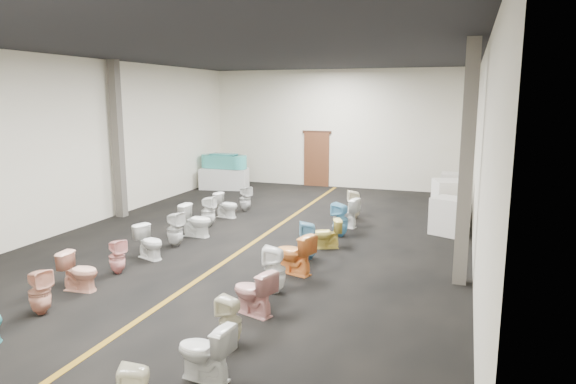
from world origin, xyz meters
name	(u,v)px	position (x,y,z in m)	size (l,w,h in m)	color
floor	(258,240)	(0.00, 0.00, 0.00)	(16.00, 16.00, 0.00)	black
ceiling	(256,52)	(0.00, 0.00, 4.50)	(16.00, 16.00, 0.00)	black
wall_back	(337,129)	(0.00, 8.00, 2.25)	(10.00, 10.00, 0.00)	beige
wall_left	(86,143)	(-5.00, 0.00, 2.25)	(16.00, 16.00, 0.00)	beige
wall_right	(480,157)	(5.00, 0.00, 2.25)	(16.00, 16.00, 0.00)	beige
aisle_stripe	(258,239)	(0.00, 0.00, 0.00)	(0.12, 15.60, 0.01)	brown
back_door	(317,159)	(-0.80, 7.94, 1.05)	(1.00, 0.10, 2.10)	#562D19
door_frame	(317,132)	(-0.80, 7.95, 2.12)	(1.15, 0.08, 0.10)	#331C11
column_left	(118,140)	(-4.75, 1.00, 2.25)	(0.25, 0.25, 4.50)	#59544C
column_right	(466,165)	(4.75, -1.50, 2.25)	(0.25, 0.25, 4.50)	#59544C
display_table	(224,179)	(-3.94, 6.16, 0.39)	(1.76, 0.88, 0.78)	silver
bathtub	(224,161)	(-3.94, 6.16, 1.07)	(1.86, 0.71, 0.55)	teal
appliance_crate_a	(448,216)	(4.40, 2.10, 0.47)	(0.74, 0.74, 0.95)	silver
appliance_crate_b	(450,202)	(4.40, 3.32, 0.60)	(0.88, 0.88, 1.21)	silver
appliance_crate_c	(451,202)	(4.40, 4.43, 0.39)	(0.69, 0.69, 0.79)	silver
appliance_crate_d	(453,190)	(4.40, 5.76, 0.53)	(0.74, 0.74, 1.06)	silver
toilet_left_1	(40,292)	(-1.63, -5.24, 0.38)	(0.34, 0.35, 0.76)	#E9A589
toilet_left_2	(79,271)	(-1.76, -4.18, 0.36)	(0.40, 0.70, 0.72)	#F9B397
toilet_left_3	(117,256)	(-1.70, -3.20, 0.35)	(0.32, 0.32, 0.70)	#F6A7A2
toilet_left_4	(150,242)	(-1.65, -2.15, 0.36)	(0.41, 0.72, 0.73)	white
toilet_left_5	(175,229)	(-1.62, -1.17, 0.41)	(0.37, 0.38, 0.83)	silver
toilet_left_6	(196,220)	(-1.58, -0.22, 0.41)	(0.46, 0.80, 0.82)	white
toilet_left_7	(208,211)	(-1.78, 0.78, 0.42)	(0.37, 0.38, 0.83)	white
toilet_left_8	(227,205)	(-1.78, 1.91, 0.36)	(0.40, 0.70, 0.72)	white
toilet_left_9	(245,199)	(-1.61, 2.86, 0.38)	(0.35, 0.35, 0.77)	silver
toilet_right_1	(205,352)	(1.82, -6.11, 0.38)	(0.42, 0.74, 0.75)	white
toilet_right_2	(230,321)	(1.73, -5.19, 0.36)	(0.33, 0.33, 0.72)	beige
toilet_right_3	(253,292)	(1.63, -4.11, 0.38)	(0.43, 0.75, 0.77)	#DB9893
toilet_right_4	(275,270)	(1.63, -3.12, 0.43)	(0.39, 0.40, 0.86)	white
toilet_right_5	(294,253)	(1.63, -2.04, 0.42)	(0.46, 0.81, 0.83)	orange
toilet_right_6	(309,241)	(1.63, -1.07, 0.42)	(0.38, 0.38, 0.83)	#70AECF
toilet_right_7	(327,234)	(1.78, -0.14, 0.34)	(0.38, 0.67, 0.69)	#E9D15D
toilet_right_8	(341,220)	(1.85, 0.95, 0.43)	(0.39, 0.40, 0.86)	#63AED3
toilet_right_9	(344,212)	(1.72, 1.92, 0.40)	(0.45, 0.79, 0.81)	white
toilet_right_10	(354,204)	(1.76, 3.00, 0.41)	(0.37, 0.38, 0.82)	#F2E8C8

